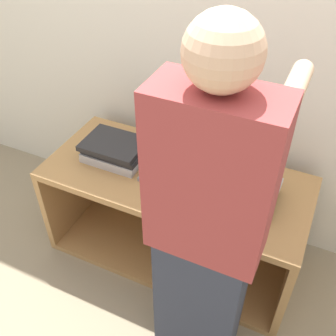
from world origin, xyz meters
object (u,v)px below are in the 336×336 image
object	(u,v)px
laptop_open	(180,162)
person	(206,236)
laptop_stack_left	(116,150)
laptop_stack_right	(242,185)

from	to	relation	value
laptop_open	person	size ratio (longest dim) A/B	0.20
laptop_open	laptop_stack_left	world-z (taller)	laptop_open
laptop_open	person	distance (m)	0.65
laptop_stack_left	person	distance (m)	0.85
laptop_stack_right	laptop_stack_left	bearing A→B (deg)	179.71
laptop_stack_left	laptop_stack_right	distance (m)	0.68
laptop_open	laptop_stack_right	size ratio (longest dim) A/B	0.98
laptop_stack_right	laptop_open	bearing A→B (deg)	170.49
laptop_stack_left	laptop_open	bearing A→B (deg)	8.90
person	laptop_open	bearing A→B (deg)	121.92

